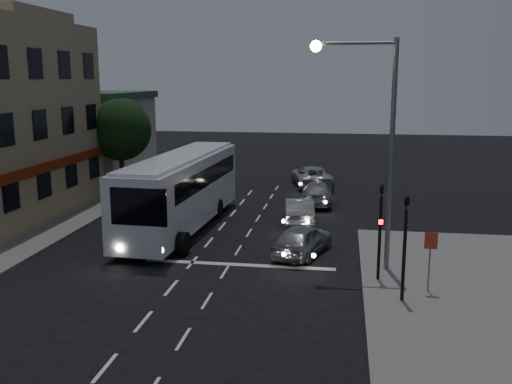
% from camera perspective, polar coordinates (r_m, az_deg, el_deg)
% --- Properties ---
extents(ground, '(120.00, 120.00, 0.00)m').
position_cam_1_polar(ground, '(22.51, -7.72, -8.59)').
color(ground, black).
extents(road_markings, '(8.00, 30.55, 0.01)m').
position_cam_1_polar(road_markings, '(25.25, -2.78, -6.25)').
color(road_markings, silver).
rests_on(road_markings, ground).
extents(tour_bus, '(3.24, 12.56, 3.82)m').
position_cam_1_polar(tour_bus, '(29.26, -7.47, 0.28)').
color(tour_bus, silver).
rests_on(tour_bus, ground).
extents(car_suv, '(2.77, 4.34, 1.38)m').
position_cam_1_polar(car_suv, '(25.11, 4.66, -4.75)').
color(car_suv, '#9B9AA4').
rests_on(car_suv, ground).
extents(car_sedan_a, '(1.95, 4.33, 1.38)m').
position_cam_1_polar(car_sedan_a, '(30.39, 4.32, -1.89)').
color(car_sedan_a, '#B7B7B7').
rests_on(car_sedan_a, ground).
extents(car_sedan_b, '(2.07, 4.68, 1.34)m').
position_cam_1_polar(car_sedan_b, '(35.15, 6.11, -0.14)').
color(car_sedan_b, gray).
rests_on(car_sedan_b, ground).
extents(car_sedan_c, '(3.50, 5.65, 1.46)m').
position_cam_1_polar(car_sedan_c, '(40.91, 5.57, 1.58)').
color(car_sedan_c, '#B9B9B9').
rests_on(car_sedan_c, ground).
extents(traffic_signal_main, '(0.25, 0.35, 4.10)m').
position_cam_1_polar(traffic_signal_main, '(21.73, 12.34, -2.81)').
color(traffic_signal_main, black).
rests_on(traffic_signal_main, sidewalk_near).
extents(traffic_signal_side, '(0.18, 0.15, 4.10)m').
position_cam_1_polar(traffic_signal_side, '(19.89, 14.69, -4.24)').
color(traffic_signal_side, black).
rests_on(traffic_signal_side, sidewalk_near).
extents(regulatory_sign, '(0.45, 0.12, 2.20)m').
position_cam_1_polar(regulatory_sign, '(21.16, 17.03, -5.75)').
color(regulatory_sign, slate).
rests_on(regulatory_sign, sidewalk_near).
extents(streetlight, '(3.32, 0.44, 9.00)m').
position_cam_1_polar(streetlight, '(22.58, 11.83, 6.28)').
color(streetlight, slate).
rests_on(streetlight, sidewalk_near).
extents(low_building_north, '(9.40, 9.40, 6.50)m').
position_cam_1_polar(low_building_north, '(45.00, -17.27, 5.44)').
color(low_building_north, beige).
rests_on(low_building_north, sidewalk_far).
extents(street_tree, '(4.00, 4.00, 6.20)m').
position_cam_1_polar(street_tree, '(38.22, -13.43, 6.34)').
color(street_tree, black).
rests_on(street_tree, sidewalk_far).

